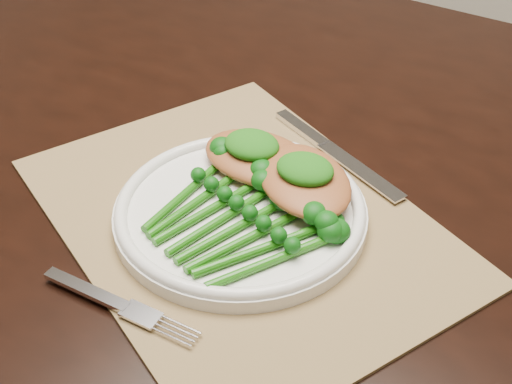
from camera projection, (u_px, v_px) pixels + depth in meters
The scene contains 10 objects.
dining_table at pixel (239, 336), 1.07m from camera, with size 1.63×0.96×0.75m.
placemat at pixel (239, 218), 0.70m from camera, with size 0.43×0.31×0.00m, color olive.
dinner_plate at pixel (240, 211), 0.69m from camera, with size 0.25×0.25×0.02m.
knife at pixel (324, 145), 0.79m from camera, with size 0.19×0.10×0.01m.
fork at pixel (129, 309), 0.60m from camera, with size 0.16×0.02×0.00m.
chicken_fillet_left at pixel (259, 158), 0.73m from camera, with size 0.12×0.09×0.02m, color #AA6031.
chicken_fillet_right at pixel (304, 180), 0.69m from camera, with size 0.12×0.09×0.02m, color #AA6031.
pesto_dollop_left at pixel (252, 145), 0.72m from camera, with size 0.06×0.05×0.02m, color #104E0B.
pesto_dollop_right at pixel (305, 169), 0.68m from camera, with size 0.06×0.05×0.02m, color #104E0B.
broccolini_bundle at pixel (227, 224), 0.66m from camera, with size 0.20×0.21×0.04m.
Camera 1 is at (0.45, -0.54, 1.21)m, focal length 50.00 mm.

